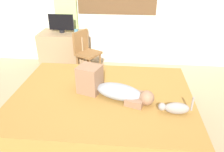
{
  "coord_description": "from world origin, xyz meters",
  "views": [
    {
      "loc": [
        0.28,
        -2.29,
        1.98
      ],
      "look_at": [
        0.04,
        0.19,
        0.68
      ],
      "focal_mm": 35.54,
      "sensor_mm": 36.0,
      "label": 1
    }
  ],
  "objects_px": {
    "cup": "(76,31)",
    "person_lying": "(111,88)",
    "cat": "(175,108)",
    "chair_by_desk": "(85,50)",
    "bed": "(103,112)",
    "tv_monitor": "(61,23)",
    "desk": "(65,50)"
  },
  "relations": [
    {
      "from": "person_lying",
      "to": "chair_by_desk",
      "type": "relative_size",
      "value": 1.08
    },
    {
      "from": "cup",
      "to": "desk",
      "type": "bearing_deg",
      "value": 170.65
    },
    {
      "from": "desk",
      "to": "cup",
      "type": "bearing_deg",
      "value": -9.35
    },
    {
      "from": "person_lying",
      "to": "chair_by_desk",
      "type": "xyz_separation_m",
      "value": [
        -0.63,
        1.53,
        -0.13
      ]
    },
    {
      "from": "person_lying",
      "to": "cat",
      "type": "bearing_deg",
      "value": -21.05
    },
    {
      "from": "cat",
      "to": "cup",
      "type": "height_order",
      "value": "cup"
    },
    {
      "from": "cup",
      "to": "tv_monitor",
      "type": "bearing_deg",
      "value": 170.93
    },
    {
      "from": "bed",
      "to": "chair_by_desk",
      "type": "distance_m",
      "value": 1.6
    },
    {
      "from": "desk",
      "to": "chair_by_desk",
      "type": "relative_size",
      "value": 1.05
    },
    {
      "from": "desk",
      "to": "chair_by_desk",
      "type": "height_order",
      "value": "chair_by_desk"
    },
    {
      "from": "cat",
      "to": "tv_monitor",
      "type": "xyz_separation_m",
      "value": [
        -1.85,
        2.12,
        0.33
      ]
    },
    {
      "from": "tv_monitor",
      "to": "cup",
      "type": "xyz_separation_m",
      "value": [
        0.29,
        -0.05,
        -0.14
      ]
    },
    {
      "from": "cup",
      "to": "chair_by_desk",
      "type": "xyz_separation_m",
      "value": [
        0.21,
        -0.27,
        -0.27
      ]
    },
    {
      "from": "bed",
      "to": "cup",
      "type": "distance_m",
      "value": 1.98
    },
    {
      "from": "person_lying",
      "to": "desk",
      "type": "distance_m",
      "value": 2.18
    },
    {
      "from": "person_lying",
      "to": "desk",
      "type": "xyz_separation_m",
      "value": [
        -1.13,
        1.84,
        -0.27
      ]
    },
    {
      "from": "bed",
      "to": "desk",
      "type": "height_order",
      "value": "desk"
    },
    {
      "from": "desk",
      "to": "cup",
      "type": "relative_size",
      "value": 11.02
    },
    {
      "from": "desk",
      "to": "cup",
      "type": "distance_m",
      "value": 0.5
    },
    {
      "from": "cat",
      "to": "tv_monitor",
      "type": "distance_m",
      "value": 2.83
    },
    {
      "from": "bed",
      "to": "cup",
      "type": "relative_size",
      "value": 27.5
    },
    {
      "from": "cat",
      "to": "chair_by_desk",
      "type": "bearing_deg",
      "value": 126.72
    },
    {
      "from": "chair_by_desk",
      "to": "person_lying",
      "type": "bearing_deg",
      "value": -67.5
    },
    {
      "from": "person_lying",
      "to": "tv_monitor",
      "type": "distance_m",
      "value": 2.19
    },
    {
      "from": "cat",
      "to": "chair_by_desk",
      "type": "xyz_separation_m",
      "value": [
        -1.34,
        1.8,
        -0.09
      ]
    },
    {
      "from": "chair_by_desk",
      "to": "bed",
      "type": "bearing_deg",
      "value": -70.75
    },
    {
      "from": "bed",
      "to": "cat",
      "type": "height_order",
      "value": "cat"
    },
    {
      "from": "desk",
      "to": "tv_monitor",
      "type": "relative_size",
      "value": 1.87
    },
    {
      "from": "desk",
      "to": "tv_monitor",
      "type": "bearing_deg",
      "value": 180.0
    },
    {
      "from": "person_lying",
      "to": "cat",
      "type": "relative_size",
      "value": 2.6
    },
    {
      "from": "desk",
      "to": "bed",
      "type": "bearing_deg",
      "value": -60.59
    },
    {
      "from": "cup",
      "to": "person_lying",
      "type": "bearing_deg",
      "value": -64.77
    }
  ]
}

